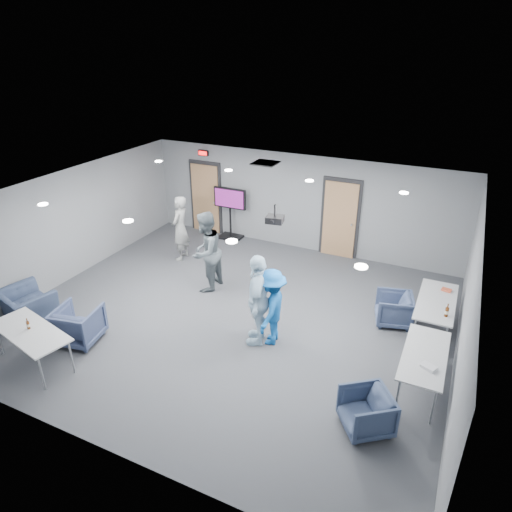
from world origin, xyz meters
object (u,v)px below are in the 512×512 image
at_px(person_c, 258,300).
at_px(table_right_b, 425,357).
at_px(projector, 275,219).
at_px(bottle_right, 447,312).
at_px(person_d, 271,307).
at_px(table_right_a, 436,303).
at_px(chair_right_c, 366,412).
at_px(person_a, 180,228).
at_px(table_front_left, 30,333).
at_px(person_b, 206,252).
at_px(chair_right_a, 394,309).
at_px(tv_stand, 230,210).
at_px(chair_front_a, 78,324).
at_px(chair_front_b, 27,305).
at_px(bottle_front, 28,325).

relative_size(person_c, table_right_b, 1.12).
bearing_deg(projector, person_c, -105.22).
bearing_deg(bottle_right, person_d, -158.57).
bearing_deg(table_right_a, chair_right_c, 168.47).
distance_m(person_a, table_front_left, 4.94).
distance_m(table_right_a, bottle_right, 0.59).
distance_m(bottle_right, projector, 3.69).
distance_m(person_b, table_right_a, 5.15).
relative_size(table_front_left, bottle_right, 6.77).
bearing_deg(person_c, chair_right_a, 110.89).
height_order(person_d, tv_stand, person_d).
xyz_separation_m(person_d, chair_right_c, (2.23, -1.44, -0.46)).
distance_m(chair_front_a, chair_front_b, 1.57).
xyz_separation_m(person_d, projector, (-0.18, 0.52, 1.61)).
distance_m(person_d, chair_right_a, 2.73).
distance_m(bottle_front, tv_stand, 6.73).
xyz_separation_m(person_c, chair_front_a, (-3.22, -1.52, -0.57)).
height_order(table_front_left, bottle_right, bottle_right).
relative_size(person_a, table_front_left, 0.96).
height_order(person_c, person_d, person_c).
bearing_deg(table_front_left, projector, 53.99).
relative_size(person_d, chair_right_a, 2.14).
distance_m(chair_front_b, bottle_right, 8.57).
height_order(chair_front_a, table_front_left, chair_front_a).
xyz_separation_m(person_c, table_right_a, (3.11, 1.82, -0.26)).
distance_m(chair_front_b, table_right_b, 8.02).
xyz_separation_m(person_c, chair_right_a, (2.32, 1.79, -0.61)).
xyz_separation_m(chair_front_a, table_front_left, (-0.21, -0.89, 0.30)).
bearing_deg(bottle_right, person_c, -158.76).
bearing_deg(person_a, chair_front_b, -26.01).
distance_m(person_a, chair_right_a, 5.88).
relative_size(chair_right_a, table_right_b, 0.44).
height_order(person_d, projector, projector).
height_order(person_d, bottle_front, person_d).
bearing_deg(projector, chair_front_b, -167.24).
relative_size(person_b, chair_right_a, 2.62).
bearing_deg(person_a, table_right_b, 60.85).
bearing_deg(bottle_front, chair_right_a, 35.63).
height_order(person_d, chair_front_b, person_d).
bearing_deg(person_c, person_d, 92.00).
height_order(chair_right_c, table_front_left, table_front_left).
xyz_separation_m(chair_front_a, table_right_b, (6.33, 1.45, 0.30)).
bearing_deg(projector, table_right_b, -22.44).
bearing_deg(bottle_right, chair_front_b, -161.54).
distance_m(chair_right_c, bottle_front, 6.06).
height_order(chair_right_a, table_right_b, table_right_b).
relative_size(chair_right_c, bottle_front, 3.28).
xyz_separation_m(chair_front_b, bottle_right, (8.11, 2.71, 0.49)).
distance_m(person_b, tv_stand, 3.09).
relative_size(person_b, bottle_front, 8.72).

